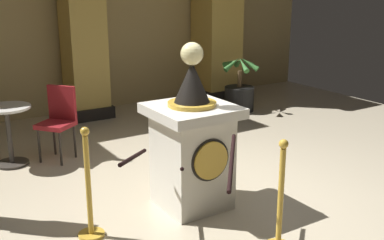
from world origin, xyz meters
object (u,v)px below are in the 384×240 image
object	(u,v)px
potted_palm_right	(239,94)
cafe_chair_red	(59,116)
stanchion_near	(89,199)
stanchion_far	(280,212)
cafe_table	(8,128)
pedestal_clock	(192,145)

from	to	relation	value
potted_palm_right	cafe_chair_red	distance (m)	3.56
stanchion_near	cafe_chair_red	distance (m)	2.19
stanchion_far	cafe_table	world-z (taller)	stanchion_far
stanchion_near	cafe_chair_red	size ratio (longest dim) A/B	1.09
pedestal_clock	stanchion_far	distance (m)	1.18
cafe_table	stanchion_near	bearing A→B (deg)	-84.68
pedestal_clock	potted_palm_right	xyz separation A→B (m)	(2.76, 2.78, -0.34)
pedestal_clock	cafe_chair_red	xyz separation A→B (m)	(-0.72, 2.09, -0.08)
stanchion_near	cafe_chair_red	bearing A→B (deg)	79.39
stanchion_far	cafe_table	bearing A→B (deg)	114.48
potted_palm_right	cafe_chair_red	bearing A→B (deg)	-168.87
pedestal_clock	stanchion_far	xyz separation A→B (m)	(0.18, -1.12, -0.31)
stanchion_far	potted_palm_right	distance (m)	4.68
stanchion_far	potted_palm_right	xyz separation A→B (m)	(2.59, 3.90, -0.03)
pedestal_clock	potted_palm_right	world-z (taller)	pedestal_clock
stanchion_near	cafe_chair_red	xyz separation A→B (m)	(0.40, 2.14, 0.21)
cafe_chair_red	stanchion_far	bearing A→B (deg)	-74.35
stanchion_near	potted_palm_right	size ratio (longest dim) A/B	1.03
cafe_table	cafe_chair_red	bearing A→B (deg)	-9.64
pedestal_clock	cafe_table	bearing A→B (deg)	121.30
stanchion_near	potted_palm_right	bearing A→B (deg)	36.01
stanchion_near	stanchion_far	distance (m)	1.68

